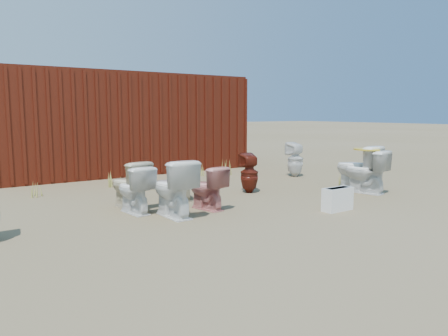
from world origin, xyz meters
TOP-DOWN VIEW (x-y plane):
  - ground at (0.00, 0.00)m, footprint 100.00×100.00m
  - shipping_container at (0.00, 5.20)m, footprint 6.00×2.40m
  - toilet_front_a at (-1.61, 0.57)m, footprint 0.45×0.72m
  - toilet_front_pink at (-0.60, 0.18)m, footprint 0.48×0.71m
  - toilet_front_c at (-1.24, 0.05)m, footprint 0.47×0.81m
  - toilet_front_maroon at (0.79, 0.94)m, footprint 0.40×0.40m
  - toilet_front_e at (2.62, -0.02)m, footprint 0.59×0.90m
  - toilet_back_beige_left at (-1.55, 0.91)m, footprint 0.55×0.79m
  - toilet_back_beige_right at (-0.55, 1.07)m, footprint 0.45×0.68m
  - toilet_back_yellowlid at (2.53, -0.29)m, footprint 0.59×0.85m
  - toilet_back_e at (2.92, 1.98)m, footprint 0.36×0.37m
  - yellow_lid at (2.53, -0.29)m, footprint 0.40×0.50m
  - loose_tank at (0.98, -1.00)m, footprint 0.51×0.21m
  - loose_lid_near at (-0.84, 0.78)m, footprint 0.49×0.57m
  - loose_lid_far at (-0.21, 1.83)m, footprint 0.58×0.59m
  - weed_clump_a at (-2.50, 2.71)m, footprint 0.36×0.36m
  - weed_clump_b at (0.40, 2.45)m, footprint 0.32×0.32m
  - weed_clump_c at (1.72, 3.08)m, footprint 0.36×0.36m
  - weed_clump_d at (-1.06, 3.05)m, footprint 0.30×0.30m
  - weed_clump_e at (1.09, 3.27)m, footprint 0.34×0.34m
  - weed_clump_f at (2.81, 0.48)m, footprint 0.28×0.28m

SIDE VIEW (x-z plane):
  - ground at x=0.00m, z-range 0.00..0.00m
  - loose_lid_near at x=-0.84m, z-range 0.00..0.02m
  - loose_lid_far at x=-0.21m, z-range 0.00..0.02m
  - weed_clump_f at x=2.81m, z-range 0.00..0.22m
  - weed_clump_b at x=0.40m, z-range 0.00..0.25m
  - weed_clump_e at x=1.09m, z-range 0.00..0.26m
  - weed_clump_a at x=-2.50m, z-range 0.00..0.26m
  - weed_clump_d at x=-1.06m, z-range 0.00..0.29m
  - weed_clump_c at x=1.72m, z-range 0.00..0.34m
  - loose_tank at x=0.98m, z-range 0.00..0.35m
  - toilet_back_beige_right at x=-0.55m, z-range 0.00..0.64m
  - toilet_front_pink at x=-0.60m, z-range 0.00..0.67m
  - toilet_front_a at x=-1.61m, z-range 0.00..0.70m
  - toilet_front_maroon at x=0.79m, z-range 0.00..0.73m
  - toilet_back_beige_left at x=-1.55m, z-range 0.00..0.74m
  - toilet_back_e at x=2.92m, z-range 0.00..0.79m
  - toilet_back_yellowlid at x=2.53m, z-range 0.00..0.79m
  - toilet_front_c at x=-1.24m, z-range 0.00..0.82m
  - toilet_front_e at x=2.62m, z-range 0.00..0.86m
  - yellow_lid at x=2.53m, z-range 0.79..0.82m
  - shipping_container at x=0.00m, z-range 0.00..2.40m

